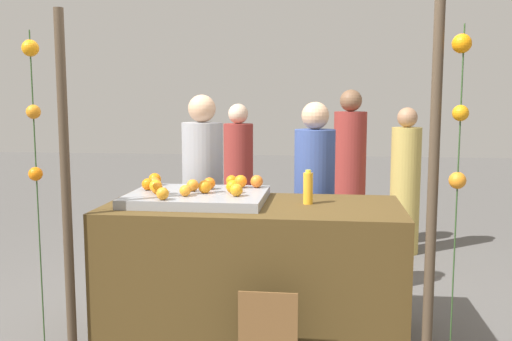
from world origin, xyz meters
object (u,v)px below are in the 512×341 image
object	(u,v)px
chalkboard_sign	(268,339)
vendor_left	(203,203)
orange_0	(209,183)
vendor_right	(314,209)
stall_counter	(253,271)
orange_1	(257,181)
juice_bottle	(308,188)

from	to	relation	value
chalkboard_sign	vendor_left	bearing A→B (deg)	115.30
orange_0	vendor_right	world-z (taller)	vendor_right
orange_0	vendor_left	xyz separation A→B (m)	(-0.17, 0.56, -0.24)
stall_counter	vendor_left	world-z (taller)	vendor_left
chalkboard_sign	orange_1	bearing A→B (deg)	100.63
orange_0	stall_counter	bearing A→B (deg)	-30.63
juice_bottle	chalkboard_sign	distance (m)	1.02
stall_counter	vendor_left	distance (m)	0.95
orange_0	chalkboard_sign	bearing A→B (deg)	-59.53
chalkboard_sign	orange_0	bearing A→B (deg)	120.47
stall_counter	vendor_right	distance (m)	0.87
stall_counter	orange_0	world-z (taller)	orange_0
chalkboard_sign	juice_bottle	bearing A→B (deg)	74.80
orange_0	orange_1	size ratio (longest dim) A/B	0.93
chalkboard_sign	vendor_right	size ratio (longest dim) A/B	0.35
stall_counter	orange_1	bearing A→B (deg)	92.65
juice_bottle	vendor_left	size ratio (longest dim) A/B	0.14
orange_0	chalkboard_sign	xyz separation A→B (m)	(0.49, -0.83, -0.73)
orange_0	chalkboard_sign	world-z (taller)	orange_0
chalkboard_sign	vendor_left	xyz separation A→B (m)	(-0.66, 1.40, 0.48)
stall_counter	vendor_left	size ratio (longest dim) A/B	1.20
chalkboard_sign	vendor_right	xyz separation A→B (m)	(0.21, 1.37, 0.46)
orange_1	vendor_right	size ratio (longest dim) A/B	0.06
juice_bottle	vendor_left	xyz separation A→B (m)	(-0.85, 0.71, -0.25)
vendor_right	orange_1	bearing A→B (deg)	-132.70
stall_counter	juice_bottle	xyz separation A→B (m)	(0.35, 0.05, 0.55)
orange_0	vendor_right	bearing A→B (deg)	37.27
orange_1	chalkboard_sign	xyz separation A→B (m)	(0.18, -0.94, -0.73)
vendor_left	orange_1	bearing A→B (deg)	-43.12
orange_1	vendor_left	xyz separation A→B (m)	(-0.48, 0.45, -0.25)
stall_counter	orange_1	distance (m)	0.63
juice_bottle	stall_counter	bearing A→B (deg)	-171.82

